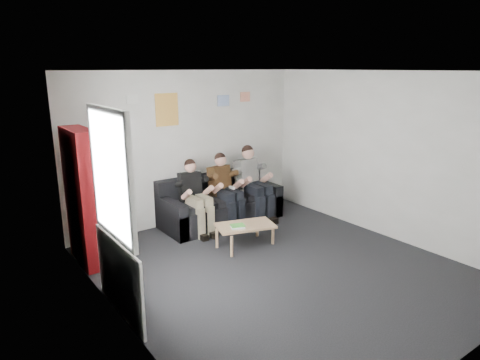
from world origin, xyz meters
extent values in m
plane|color=black|center=(0.00, 0.00, 0.00)|extent=(5.00, 5.00, 0.00)
plane|color=silver|center=(0.00, 0.00, 2.70)|extent=(5.00, 5.00, 0.00)
plane|color=silver|center=(0.00, 2.50, 1.35)|extent=(4.50, 0.00, 4.50)
plane|color=silver|center=(0.00, -2.50, 1.35)|extent=(4.50, 0.00, 4.50)
plane|color=silver|center=(-2.25, 0.00, 1.35)|extent=(0.00, 5.00, 5.00)
plane|color=silver|center=(2.25, 0.00, 1.35)|extent=(0.00, 5.00, 5.00)
cube|color=black|center=(0.38, 2.04, 0.21)|extent=(2.20, 0.90, 0.42)
cube|color=black|center=(0.38, 2.39, 0.63)|extent=(2.20, 0.20, 0.43)
cube|color=black|center=(-0.63, 2.04, 0.30)|extent=(0.18, 0.90, 0.60)
cube|color=black|center=(1.39, 2.04, 0.30)|extent=(0.18, 0.90, 0.60)
cube|color=black|center=(0.38, 1.96, 0.47)|extent=(1.84, 0.62, 0.10)
cube|color=maroon|center=(-2.08, 1.81, 0.97)|extent=(0.29, 0.88, 1.95)
cube|color=tan|center=(0.09, 0.92, 0.34)|extent=(0.90, 0.49, 0.04)
cylinder|color=tan|center=(-0.32, 0.72, 0.16)|extent=(0.04, 0.04, 0.32)
cylinder|color=tan|center=(0.49, 0.72, 0.16)|extent=(0.04, 0.04, 0.32)
cylinder|color=tan|center=(-0.32, 1.12, 0.16)|extent=(0.04, 0.04, 0.32)
cylinder|color=tan|center=(0.49, 1.12, 0.16)|extent=(0.04, 0.04, 0.32)
cube|color=silver|center=(-0.09, 0.87, 0.37)|extent=(0.21, 0.15, 0.02)
cube|color=green|center=(-0.07, 0.91, 0.38)|extent=(0.21, 0.15, 0.02)
cube|color=black|center=(-0.23, 2.08, 0.77)|extent=(0.37, 0.27, 0.52)
sphere|color=tan|center=(-0.23, 2.05, 1.12)|extent=(0.20, 0.20, 0.20)
sphere|color=black|center=(-0.23, 2.06, 1.16)|extent=(0.19, 0.19, 0.19)
cube|color=gray|center=(-0.23, 1.81, 0.58)|extent=(0.33, 0.42, 0.14)
cube|color=gray|center=(-0.23, 1.61, 0.26)|extent=(0.31, 0.13, 0.52)
cube|color=black|center=(-0.23, 1.55, 0.05)|extent=(0.31, 0.24, 0.09)
cube|color=#52371B|center=(0.38, 2.09, 0.78)|extent=(0.38, 0.28, 0.54)
sphere|color=tan|center=(0.38, 2.05, 1.15)|extent=(0.21, 0.21, 0.21)
sphere|color=black|center=(0.38, 2.06, 1.19)|extent=(0.20, 0.20, 0.20)
cube|color=black|center=(0.38, 1.80, 0.59)|extent=(0.35, 0.44, 0.14)
cube|color=black|center=(0.38, 1.59, 0.26)|extent=(0.33, 0.13, 0.52)
cube|color=black|center=(0.38, 1.53, 0.05)|extent=(0.33, 0.25, 0.10)
cube|color=white|center=(0.38, 1.70, 0.73)|extent=(0.04, 0.13, 0.04)
cube|color=silver|center=(1.00, 2.10, 0.80)|extent=(0.42, 0.31, 0.59)
sphere|color=tan|center=(1.00, 2.05, 1.21)|extent=(0.23, 0.23, 0.23)
sphere|color=black|center=(1.00, 2.07, 1.25)|extent=(0.22, 0.22, 0.22)
cube|color=black|center=(1.00, 1.78, 0.59)|extent=(0.38, 0.48, 0.16)
cube|color=black|center=(1.00, 1.55, 0.26)|extent=(0.36, 0.15, 0.52)
cube|color=black|center=(1.00, 1.49, 0.05)|extent=(0.36, 0.27, 0.10)
cylinder|color=silver|center=(-2.15, -0.08, 0.35)|extent=(0.06, 0.06, 0.60)
cylinder|color=silver|center=(-2.15, 0.00, 0.35)|extent=(0.06, 0.06, 0.60)
cylinder|color=silver|center=(-2.15, 0.08, 0.35)|extent=(0.06, 0.06, 0.60)
cylinder|color=silver|center=(-2.15, 0.16, 0.35)|extent=(0.06, 0.06, 0.60)
cylinder|color=silver|center=(-2.15, 0.24, 0.35)|extent=(0.06, 0.06, 0.60)
cylinder|color=silver|center=(-2.15, 0.32, 0.35)|extent=(0.06, 0.06, 0.60)
cylinder|color=silver|center=(-2.15, 0.40, 0.35)|extent=(0.06, 0.06, 0.60)
cylinder|color=silver|center=(-2.15, 0.48, 0.35)|extent=(0.06, 0.06, 0.60)
cube|color=silver|center=(-2.15, 0.20, 0.07)|extent=(0.10, 0.64, 0.04)
cube|color=silver|center=(-2.15, 0.20, 0.63)|extent=(0.10, 0.64, 0.04)
cube|color=white|center=(-2.23, 0.20, 1.65)|extent=(0.02, 1.00, 1.30)
cube|color=white|center=(-2.22, 0.20, 2.33)|extent=(0.05, 1.12, 0.06)
cube|color=white|center=(-2.22, 0.20, 0.97)|extent=(0.05, 1.12, 0.06)
cube|color=white|center=(-2.22, 0.20, 0.45)|extent=(0.03, 1.30, 0.90)
cube|color=#CBC647|center=(-0.40, 2.49, 2.05)|extent=(0.42, 0.01, 0.55)
cube|color=#3F77D7|center=(0.75, 2.49, 2.15)|extent=(0.25, 0.01, 0.20)
cube|color=#BE3B92|center=(1.25, 2.49, 2.20)|extent=(0.22, 0.01, 0.18)
cube|color=white|center=(-1.00, 2.49, 2.25)|extent=(0.20, 0.01, 0.14)
camera|label=1|loc=(-3.69, -4.11, 2.75)|focal=32.00mm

